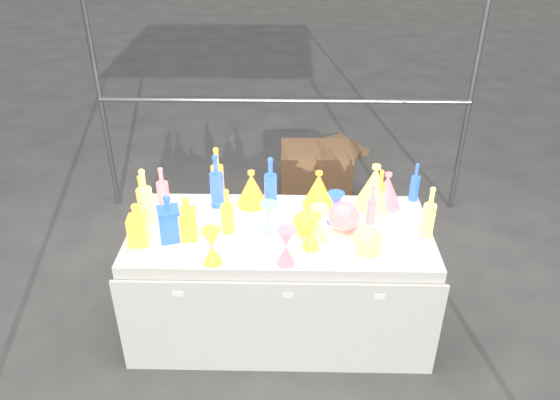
{
  "coord_description": "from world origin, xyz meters",
  "views": [
    {
      "loc": [
        0.06,
        -2.71,
        2.57
      ],
      "look_at": [
        0.0,
        0.0,
        0.95
      ],
      "focal_mm": 35.0,
      "sensor_mm": 36.0,
      "label": 1
    }
  ],
  "objects_px": {
    "cardboard_box_closed": "(316,171)",
    "lampshade_0": "(318,188)",
    "display_table": "(280,279)",
    "bottle_0": "(142,195)",
    "decanter_0": "(137,224)",
    "hourglass_0": "(212,246)"
  },
  "relations": [
    {
      "from": "lampshade_0",
      "to": "display_table",
      "type": "bearing_deg",
      "value": -107.32
    },
    {
      "from": "display_table",
      "to": "decanter_0",
      "type": "distance_m",
      "value": 0.96
    },
    {
      "from": "bottle_0",
      "to": "cardboard_box_closed",
      "type": "bearing_deg",
      "value": 54.02
    },
    {
      "from": "decanter_0",
      "to": "lampshade_0",
      "type": "bearing_deg",
      "value": 19.5
    },
    {
      "from": "display_table",
      "to": "bottle_0",
      "type": "xyz_separation_m",
      "value": [
        -0.85,
        0.16,
        0.51
      ]
    },
    {
      "from": "hourglass_0",
      "to": "display_table",
      "type": "bearing_deg",
      "value": 42.22
    },
    {
      "from": "cardboard_box_closed",
      "to": "bottle_0",
      "type": "distance_m",
      "value": 2.05
    },
    {
      "from": "display_table",
      "to": "hourglass_0",
      "type": "xyz_separation_m",
      "value": [
        -0.36,
        -0.33,
        0.48
      ]
    },
    {
      "from": "decanter_0",
      "to": "lampshade_0",
      "type": "xyz_separation_m",
      "value": [
        1.04,
        0.44,
        -0.01
      ]
    },
    {
      "from": "cardboard_box_closed",
      "to": "lampshade_0",
      "type": "bearing_deg",
      "value": -93.05
    },
    {
      "from": "display_table",
      "to": "lampshade_0",
      "type": "relative_size",
      "value": 7.67
    },
    {
      "from": "cardboard_box_closed",
      "to": "hourglass_0",
      "type": "height_order",
      "value": "hourglass_0"
    },
    {
      "from": "display_table",
      "to": "bottle_0",
      "type": "distance_m",
      "value": 1.0
    },
    {
      "from": "display_table",
      "to": "hourglass_0",
      "type": "relative_size",
      "value": 8.69
    },
    {
      "from": "display_table",
      "to": "bottle_0",
      "type": "relative_size",
      "value": 6.83
    },
    {
      "from": "display_table",
      "to": "lampshade_0",
      "type": "height_order",
      "value": "lampshade_0"
    },
    {
      "from": "cardboard_box_closed",
      "to": "hourglass_0",
      "type": "xyz_separation_m",
      "value": [
        -0.65,
        -2.06,
        0.63
      ]
    },
    {
      "from": "hourglass_0",
      "to": "lampshade_0",
      "type": "bearing_deg",
      "value": 45.91
    },
    {
      "from": "lampshade_0",
      "to": "cardboard_box_closed",
      "type": "bearing_deg",
      "value": 109.85
    },
    {
      "from": "decanter_0",
      "to": "hourglass_0",
      "type": "xyz_separation_m",
      "value": [
        0.44,
        -0.17,
        -0.03
      ]
    },
    {
      "from": "display_table",
      "to": "hourglass_0",
      "type": "height_order",
      "value": "hourglass_0"
    },
    {
      "from": "decanter_0",
      "to": "cardboard_box_closed",
      "type": "bearing_deg",
      "value": 56.36
    }
  ]
}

